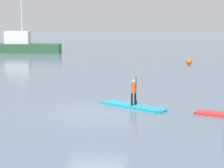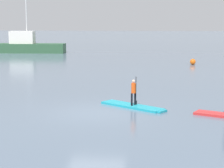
% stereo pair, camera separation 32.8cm
% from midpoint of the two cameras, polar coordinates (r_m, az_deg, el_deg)
% --- Properties ---
extents(ground_plane, '(240.00, 240.00, 0.00)m').
position_cam_midpoint_polar(ground_plane, '(18.34, -1.65, -3.92)').
color(ground_plane, slate).
extents(paddleboard_near, '(3.10, 2.53, 0.10)m').
position_cam_midpoint_polar(paddleboard_near, '(19.54, 3.35, -2.99)').
color(paddleboard_near, '#1E9EB2').
rests_on(paddleboard_near, ground).
extents(paddler_child_solo, '(0.30, 0.35, 1.30)m').
position_cam_midpoint_polar(paddler_child_solo, '(19.41, 3.40, -0.91)').
color(paddler_child_solo, black).
rests_on(paddler_child_solo, paddleboard_near).
extents(fishing_boat_white_large, '(8.89, 2.39, 6.95)m').
position_cam_midpoint_polar(fishing_boat_white_large, '(51.34, -11.21, 5.06)').
color(fishing_boat_white_large, '#2D5638').
rests_on(fishing_boat_white_large, ground).
extents(mooring_buoy_near, '(0.51, 0.51, 0.51)m').
position_cam_midpoint_polar(mooring_buoy_near, '(38.09, 11.01, 2.94)').
color(mooring_buoy_near, orange).
rests_on(mooring_buoy_near, ground).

